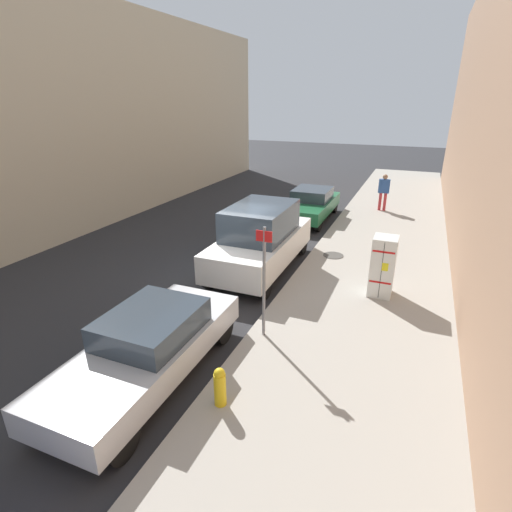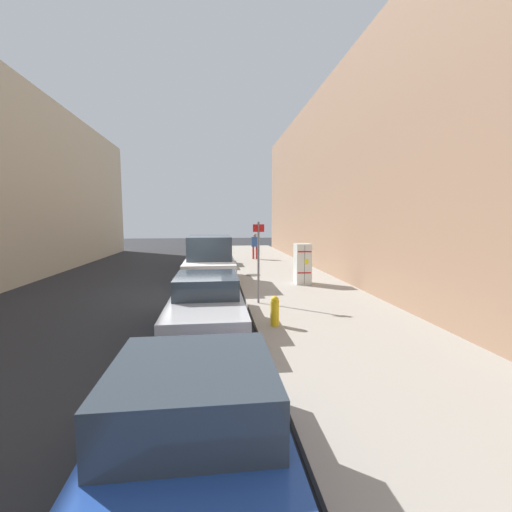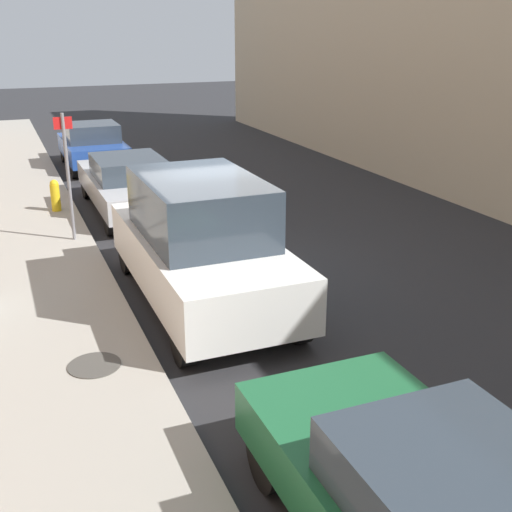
{
  "view_description": "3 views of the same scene",
  "coord_description": "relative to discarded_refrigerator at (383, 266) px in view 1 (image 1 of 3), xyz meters",
  "views": [
    {
      "loc": [
        -5.24,
        10.13,
        5.28
      ],
      "look_at": [
        -1.18,
        0.26,
        1.01
      ],
      "focal_mm": 28.0,
      "sensor_mm": 36.0,
      "label": 1
    },
    {
      "loc": [
        -1.0,
        13.47,
        2.82
      ],
      "look_at": [
        -2.68,
        -0.48,
        1.33
      ],
      "focal_mm": 24.0,
      "sensor_mm": 36.0,
      "label": 2
    },
    {
      "loc": [
        -3.67,
        -10.57,
        4.41
      ],
      "look_at": [
        -0.11,
        -1.85,
        0.99
      ],
      "focal_mm": 45.0,
      "sensor_mm": 36.0,
      "label": 3
    }
  ],
  "objects": [
    {
      "name": "parked_van_white",
      "position": [
        3.87,
        -0.67,
        0.07
      ],
      "size": [
        2.0,
        4.92,
        2.14
      ],
      "color": "silver",
      "rests_on": "ground"
    },
    {
      "name": "fire_hydrant",
      "position": [
        2.15,
        5.55,
        -0.45
      ],
      "size": [
        0.22,
        0.22,
        0.76
      ],
      "color": "gold",
      "rests_on": "sidewalk_slab"
    },
    {
      "name": "discarded_refrigerator",
      "position": [
        0.0,
        0.0,
        0.0
      ],
      "size": [
        0.63,
        0.69,
        1.69
      ],
      "color": "silver",
      "rests_on": "sidewalk_slab"
    },
    {
      "name": "street_sign_post",
      "position": [
        2.26,
        3.14,
        0.62
      ],
      "size": [
        0.36,
        0.07,
        2.62
      ],
      "color": "slate",
      "rests_on": "sidewalk_slab"
    },
    {
      "name": "building_facade_across",
      "position": [
        12.97,
        0.43,
        3.53
      ],
      "size": [
        2.23,
        37.4,
        9.02
      ],
      "primitive_type": "cube",
      "color": "beige",
      "rests_on": "ground"
    },
    {
      "name": "ground_plane",
      "position": [
        4.64,
        0.43,
        -0.98
      ],
      "size": [
        80.0,
        80.0,
        0.0
      ],
      "primitive_type": "plane",
      "color": "#28282B"
    },
    {
      "name": "pedestrian_walking_far",
      "position": [
        0.92,
        -9.24,
        0.17
      ],
      "size": [
        0.5,
        0.23,
        1.74
      ],
      "rotation": [
        0.0,
        0.0,
        5.06
      ],
      "color": "#B73338",
      "rests_on": "sidewalk_slab"
    },
    {
      "name": "manhole_cover",
      "position": [
        1.81,
        -2.4,
        -0.83
      ],
      "size": [
        0.7,
        0.7,
        0.02
      ],
      "primitive_type": "cylinder",
      "color": "#47443F",
      "rests_on": "sidewalk_slab"
    },
    {
      "name": "parked_sedan_silver",
      "position": [
        3.87,
        5.27,
        -0.25
      ],
      "size": [
        1.79,
        4.69,
        1.41
      ],
      "color": "silver",
      "rests_on": "ground"
    },
    {
      "name": "parked_sedan_green",
      "position": [
        3.87,
        -6.93,
        -0.26
      ],
      "size": [
        1.81,
        4.41,
        1.39
      ],
      "color": "#1E6038",
      "rests_on": "ground"
    },
    {
      "name": "sidewalk_slab",
      "position": [
        0.36,
        0.43,
        -0.91
      ],
      "size": [
        4.55,
        44.0,
        0.14
      ],
      "primitive_type": "cube",
      "color": "#9E998E",
      "rests_on": "ground"
    }
  ]
}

